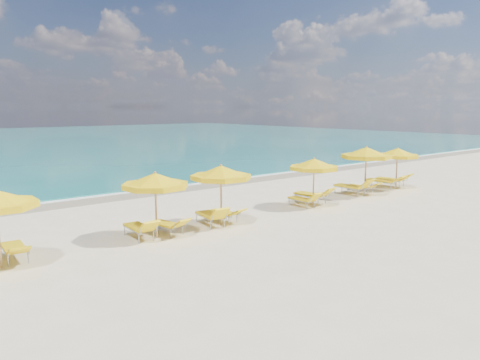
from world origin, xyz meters
TOP-DOWN VIEW (x-y plane):
  - ground_plane at (0.00, 0.00)m, footprint 120.00×120.00m
  - wet_sand_band at (0.00, 7.40)m, footprint 120.00×2.60m
  - foam_line at (0.00, 8.20)m, footprint 120.00×1.20m
  - whitecap_near at (-6.00, 17.00)m, footprint 14.00×0.36m
  - whitecap_far at (8.00, 24.00)m, footprint 18.00×0.30m
  - umbrella_2 at (-5.20, -0.44)m, footprint 2.75×2.75m
  - umbrella_3 at (-2.48, -0.42)m, footprint 2.76×2.76m
  - umbrella_4 at (2.57, -0.43)m, footprint 2.66×2.66m
  - umbrella_5 at (6.48, -0.31)m, footprint 2.80×2.80m
  - umbrella_6 at (9.45, -0.16)m, footprint 2.65×2.65m
  - lounger_1_right at (-9.50, 0.08)m, footprint 0.70×1.81m
  - lounger_2_left at (-5.68, -0.14)m, footprint 0.68×1.77m
  - lounger_2_right at (-4.72, -0.26)m, footprint 0.86×1.76m
  - lounger_3_left at (-2.85, -0.25)m, footprint 0.90×1.85m
  - lounger_3_right at (-2.11, -0.05)m, footprint 0.82×1.72m
  - lounger_4_left at (2.15, -0.19)m, footprint 0.59×1.61m
  - lounger_4_right at (3.06, 0.14)m, footprint 0.91×1.97m
  - lounger_5_left at (6.09, 0.25)m, footprint 0.80×2.03m
  - lounger_5_right at (6.86, 0.21)m, footprint 0.83×1.79m
  - lounger_6_left at (8.98, 0.38)m, footprint 1.03×2.12m
  - lounger_6_right at (9.91, 0.42)m, footprint 0.92×1.99m

SIDE VIEW (x-z plane):
  - ground_plane at x=0.00m, z-range 0.00..0.00m
  - wet_sand_band at x=0.00m, z-range -0.01..0.01m
  - foam_line at x=0.00m, z-range -0.01..0.01m
  - whitecap_near at x=-6.00m, z-range -0.03..0.03m
  - whitecap_far at x=8.00m, z-range -0.03..0.03m
  - lounger_3_right at x=-2.11m, z-range -0.12..0.51m
  - lounger_2_right at x=-4.72m, z-range -0.15..0.55m
  - lounger_5_right at x=6.86m, z-range -0.13..0.54m
  - lounger_4_left at x=2.15m, z-range -0.19..0.59m
  - lounger_1_right at x=-9.50m, z-range -0.12..0.54m
  - lounger_2_left at x=-5.68m, z-range -0.18..0.62m
  - lounger_3_left at x=-2.85m, z-range -0.21..0.66m
  - lounger_6_right at x=9.91m, z-range -0.18..0.64m
  - lounger_4_right at x=3.06m, z-range -0.19..0.65m
  - lounger_6_left at x=8.98m, z-range -0.17..0.65m
  - lounger_5_left at x=6.09m, z-range -0.22..0.72m
  - umbrella_4 at x=2.57m, z-range 0.77..2.94m
  - umbrella_6 at x=9.45m, z-range 0.79..3.01m
  - umbrella_2 at x=-5.20m, z-range 0.79..3.04m
  - umbrella_3 at x=-2.48m, z-range 0.80..3.07m
  - umbrella_5 at x=6.48m, z-range 0.87..3.33m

